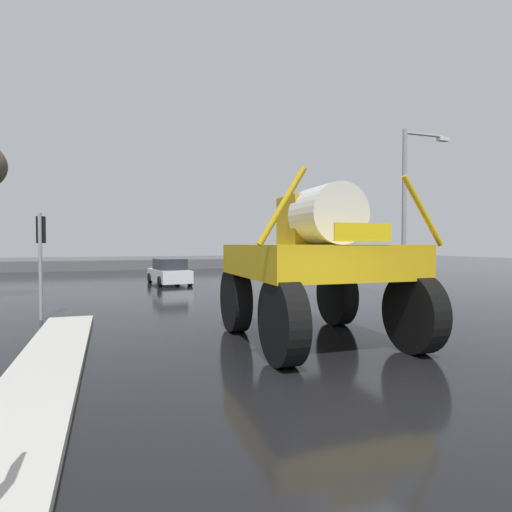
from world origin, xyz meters
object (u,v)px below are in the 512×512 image
traffic_signal_near_left (41,242)px  traffic_signal_near_right (326,239)px  oversize_sprayer (316,263)px  streetlight_near_right (408,204)px  sedan_ahead (169,272)px

traffic_signal_near_left → traffic_signal_near_right: size_ratio=0.95×
oversize_sprayer → traffic_signal_near_right: size_ratio=1.48×
oversize_sprayer → streetlight_near_right: (6.96, 5.23, 2.11)m
traffic_signal_near_right → streetlight_near_right: (3.65, -0.31, 1.45)m
traffic_signal_near_right → sedan_ahead: bearing=114.8°
sedan_ahead → streetlight_near_right: size_ratio=0.60×
oversize_sprayer → traffic_signal_near_right: oversize_sprayer is taller
oversize_sprayer → sedan_ahead: (-1.42, 15.77, -1.20)m
traffic_signal_near_left → traffic_signal_near_right: bearing=-0.0°
traffic_signal_near_right → streetlight_near_right: size_ratio=0.50×
oversize_sprayer → streetlight_near_right: bearing=-52.1°
traffic_signal_near_right → traffic_signal_near_left: bearing=180.0°
oversize_sprayer → traffic_signal_near_left: oversize_sprayer is taller
oversize_sprayer → sedan_ahead: 15.88m
sedan_ahead → streetlight_near_right: bearing=-147.9°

